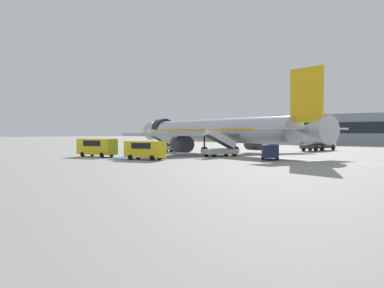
{
  "coord_description": "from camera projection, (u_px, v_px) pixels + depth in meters",
  "views": [
    {
      "loc": [
        44.48,
        -53.53,
        3.24
      ],
      "look_at": [
        -3.14,
        -4.26,
        1.51
      ],
      "focal_mm": 42.0,
      "sensor_mm": 36.0,
      "label": 1
    }
  ],
  "objects": [
    {
      "name": "ground_crew_0",
      "position": [
        174.0,
        148.0,
        69.59
      ],
      "size": [
        0.46,
        0.47,
        1.62
      ],
      "rotation": [
        0.0,
        0.0,
        5.43
      ],
      "color": "#2D2D33",
      "rests_on": "ground_plane"
    },
    {
      "name": "airliner",
      "position": [
        217.0,
        131.0,
        69.22
      ],
      "size": [
        43.53,
        32.19,
        11.02
      ],
      "rotation": [
        0.0,
        0.0,
        1.33
      ],
      "color": "#B7BCC4",
      "rests_on": "ground_plane"
    },
    {
      "name": "apron_leadline_yellow",
      "position": [
        214.0,
        153.0,
        69.89
      ],
      "size": [
        76.38,
        18.71,
        0.01
      ],
      "primitive_type": "cube",
      "rotation": [
        0.0,
        0.0,
        1.33
      ],
      "color": "gold",
      "rests_on": "ground_plane"
    },
    {
      "name": "apron_stand_patch_blue",
      "position": [
        139.0,
        157.0,
        59.12
      ],
      "size": [
        5.01,
        9.51,
        0.01
      ],
      "primitive_type": "cube",
      "color": "#2856A8",
      "rests_on": "ground_plane"
    },
    {
      "name": "apron_walkway_bar_1",
      "position": [
        100.0,
        159.0,
        56.13
      ],
      "size": [
        0.44,
        3.6,
        0.01
      ],
      "primitive_type": "cube",
      "color": "silver",
      "rests_on": "ground_plane"
    },
    {
      "name": "ground_crew_1",
      "position": [
        147.0,
        145.0,
        78.91
      ],
      "size": [
        0.49,
        0.41,
        1.75
      ],
      "rotation": [
        0.0,
        0.0,
        5.76
      ],
      "color": "#2D2D33",
      "rests_on": "ground_plane"
    },
    {
      "name": "ground_plane",
      "position": [
        226.0,
        154.0,
        69.47
      ],
      "size": [
        600.0,
        600.0,
        0.0
      ],
      "primitive_type": "plane",
      "color": "gray"
    },
    {
      "name": "boarding_stairs_forward",
      "position": [
        160.0,
        146.0,
        75.56
      ],
      "size": [
        3.27,
        5.54,
        3.88
      ],
      "rotation": [
        0.0,
        0.0,
        -0.24
      ],
      "color": "#ADB2BA",
      "rests_on": "ground_plane"
    },
    {
      "name": "fuel_tanker",
      "position": [
        318.0,
        140.0,
        80.0
      ],
      "size": [
        2.8,
        8.7,
        3.66
      ],
      "rotation": [
        0.0,
        0.0,
        -0.02
      ],
      "color": "#38383D",
      "rests_on": "ground_plane"
    },
    {
      "name": "apron_walkway_bar_3",
      "position": [
        111.0,
        159.0,
        54.47
      ],
      "size": [
        0.44,
        3.6,
        0.01
      ],
      "primitive_type": "cube",
      "color": "silver",
      "rests_on": "ground_plane"
    },
    {
      "name": "apron_walkway_bar_0",
      "position": [
        94.0,
        158.0,
        56.97
      ],
      "size": [
        0.44,
        3.6,
        0.01
      ],
      "primitive_type": "cube",
      "color": "silver",
      "rests_on": "ground_plane"
    },
    {
      "name": "traffic_cone_0",
      "position": [
        230.0,
        156.0,
        57.0
      ],
      "size": [
        0.46,
        0.46,
        0.51
      ],
      "color": "orange",
      "rests_on": "ground_plane"
    },
    {
      "name": "boarding_stairs_aft",
      "position": [
        221.0,
        149.0,
        60.98
      ],
      "size": [
        3.27,
        5.54,
        3.83
      ],
      "rotation": [
        0.0,
        0.0,
        -0.24
      ],
      "color": "#ADB2BA",
      "rests_on": "ground_plane"
    },
    {
      "name": "baggage_cart",
      "position": [
        149.0,
        152.0,
        67.8
      ],
      "size": [
        2.98,
        2.77,
        0.87
      ],
      "rotation": [
        0.0,
        0.0,
        5.36
      ],
      "color": "gray",
      "rests_on": "ground_plane"
    },
    {
      "name": "ground_crew_2",
      "position": [
        155.0,
        145.0,
        79.43
      ],
      "size": [
        0.49,
        0.39,
        1.81
      ],
      "rotation": [
        0.0,
        0.0,
        5.84
      ],
      "color": "#191E38",
      "rests_on": "ground_plane"
    },
    {
      "name": "service_van_1",
      "position": [
        270.0,
        151.0,
        53.52
      ],
      "size": [
        4.1,
        4.59,
        1.83
      ],
      "rotation": [
        0.0,
        0.0,
        0.65
      ],
      "color": "#1E234C",
      "rests_on": "ground_plane"
    },
    {
      "name": "apron_walkway_bar_2",
      "position": [
        105.0,
        159.0,
        55.3
      ],
      "size": [
        0.44,
        3.6,
        0.01
      ],
      "primitive_type": "cube",
      "color": "silver",
      "rests_on": "ground_plane"
    },
    {
      "name": "service_van_2",
      "position": [
        145.0,
        149.0,
        53.22
      ],
      "size": [
        5.19,
        3.1,
        2.24
      ],
      "rotation": [
        0.0,
        0.0,
        5.01
      ],
      "color": "yellow",
      "rests_on": "ground_plane"
    },
    {
      "name": "service_van_0",
      "position": [
        97.0,
        146.0,
        60.3
      ],
      "size": [
        5.89,
        3.26,
        2.42
      ],
      "rotation": [
        0.0,
        0.0,
        1.8
      ],
      "color": "yellow",
      "rests_on": "ground_plane"
    }
  ]
}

